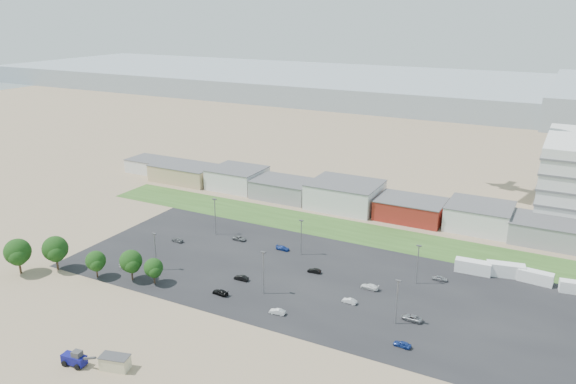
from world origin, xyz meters
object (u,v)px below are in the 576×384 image
Objects in this scene: parked_car_5 at (177,240)px; parked_car_7 at (314,271)px; parked_car_0 at (412,318)px; portable_shed at (115,362)px; parked_car_1 at (349,301)px; parked_car_10 at (127,267)px; parked_car_4 at (241,278)px; parked_car_2 at (402,344)px; telehandler at (74,358)px; parked_car_6 at (283,248)px; tree_far_left at (18,254)px; parked_car_9 at (239,238)px; parked_car_8 at (440,278)px; parked_car_3 at (220,292)px; parked_car_12 at (370,287)px; box_trailer_a at (473,267)px; parked_car_13 at (277,312)px.

parked_car_7 is (41.80, 0.23, -0.05)m from parked_car_5.
parked_car_0 reaches higher than parked_car_5.
portable_shed is 50.42m from parked_car_1.
parked_car_4 is at bearing -69.34° from parked_car_10.
parked_car_2 is (1.06, -10.22, -0.02)m from parked_car_0.
telehandler is 1.91× the size of parked_car_10.
parked_car_0 is (50.02, 43.43, -0.94)m from telehandler.
tree_far_left is at bearing 130.89° from parked_car_6.
parked_car_9 is at bearing -147.63° from parked_car_4.
parked_car_8 is (51.02, 64.18, -0.95)m from telehandler.
parked_car_6 is at bearing -121.36° from parked_car_1.
parked_car_8 is (15.11, 20.03, 0.05)m from parked_car_1.
parked_car_0 is 20.77m from parked_car_8.
parked_car_6 is at bearing 112.21° from parked_car_5.
parked_car_3 reaches higher than parked_car_10.
parked_car_6 is at bearing -106.19° from parked_car_12.
box_trailer_a is 2.11× the size of parked_car_3.
parked_car_3 is (-41.47, -9.22, -0.02)m from parked_car_0.
parked_car_13 is (14.55, -29.68, 0.02)m from parked_car_6.
portable_shed is at bearing -20.42° from tree_far_left.
parked_car_1 is 0.95× the size of parked_car_5.
parked_car_9 is (-61.48, -9.32, -1.04)m from box_trailer_a.
box_trailer_a is 56.52m from parked_car_4.
portable_shed is at bearing -21.80° from parked_car_7.
parked_car_9 is (-27.12, 8.68, 0.00)m from parked_car_7.
parked_car_1 is 16.43m from parked_car_13.
parked_car_12 reaches higher than parked_car_10.
tree_far_left is 51.31m from parked_car_3.
parked_car_8 reaches higher than parked_car_9.
parked_car_4 is at bearing -97.84° from parked_car_2.
parked_car_1 is 0.93× the size of parked_car_4.
parked_car_1 is at bearing 47.86° from parked_car_7.
parked_car_6 is at bearing -120.59° from parked_car_2.
parked_car_10 is (-42.16, -19.84, 0.02)m from parked_car_7.
parked_car_6 is at bearing 88.95° from parked_car_8.
parked_car_9 is at bearing 86.55° from portable_shed.
parked_car_4 reaches higher than parked_car_2.
parked_car_3 is at bearing 69.90° from telehandler.
box_trailer_a is 78.31m from parked_car_5.
parked_car_9 is at bearing -112.90° from parked_car_7.
box_trailer_a reaches higher than parked_car_10.
parked_car_2 is 0.81× the size of parked_car_12.
parked_car_2 is at bearing 48.48° from parked_car_7.
tree_far_left reaches higher than parked_car_7.
parked_car_8 reaches higher than parked_car_1.
portable_shed reaches higher than parked_car_1.
parked_car_13 is at bearing -84.53° from parked_car_2.
parked_car_10 is (-55.29, -9.95, 0.01)m from parked_car_1.
box_trailer_a is 2.13× the size of parked_car_9.
parked_car_5 is at bearing 3.42° from parked_car_10.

